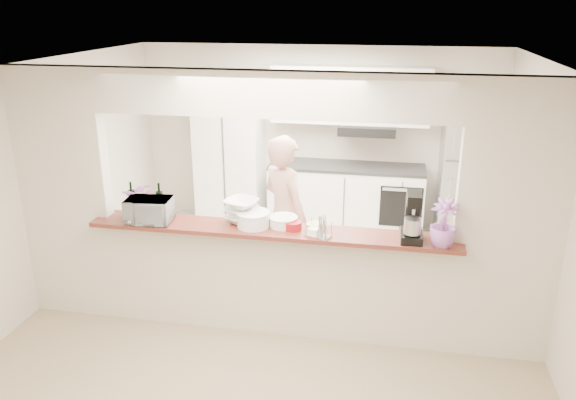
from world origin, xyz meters
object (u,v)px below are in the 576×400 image
(person, at_px, (285,217))
(toaster_oven, at_px, (149,210))
(refrigerator, at_px, (469,179))
(stand_mixer, at_px, (413,218))

(person, bearing_deg, toaster_oven, 81.64)
(refrigerator, bearing_deg, stand_mixer, -106.48)
(toaster_oven, bearing_deg, person, 33.58)
(person, bearing_deg, refrigerator, -95.82)
(refrigerator, relative_size, person, 0.97)
(stand_mixer, bearing_deg, refrigerator, 73.52)
(toaster_oven, xyz_separation_m, person, (1.11, 0.90, -0.33))
(refrigerator, distance_m, toaster_oven, 4.23)
(toaster_oven, distance_m, stand_mixer, 2.40)
(refrigerator, distance_m, person, 2.79)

